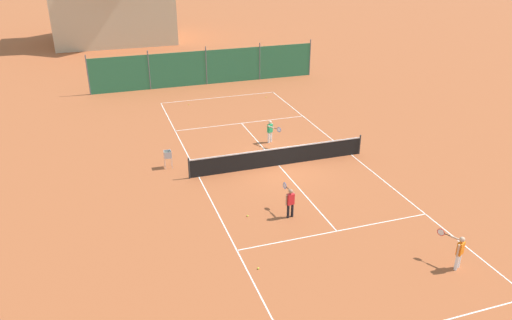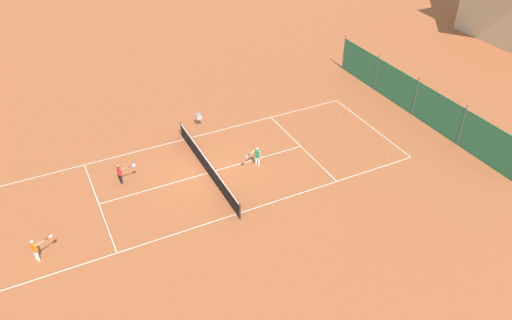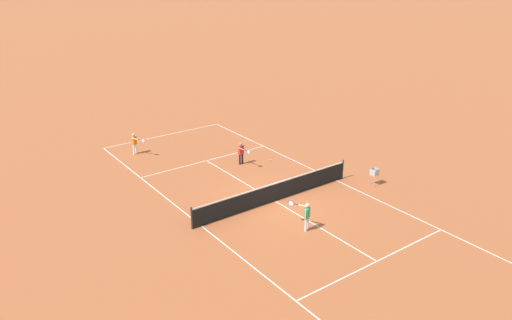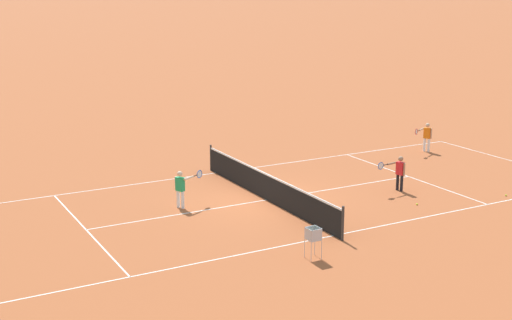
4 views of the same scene
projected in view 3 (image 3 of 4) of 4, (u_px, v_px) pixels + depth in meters
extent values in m
plane|color=#A8542D|center=(275.00, 201.00, 24.08)|extent=(600.00, 600.00, 0.00)
cube|color=white|center=(164.00, 135.00, 32.98)|extent=(8.25, 0.05, 0.01)
cube|color=white|center=(336.00, 180.00, 26.32)|extent=(0.05, 23.85, 0.01)
cube|color=white|center=(201.00, 226.00, 21.84)|extent=(0.05, 23.85, 0.01)
cube|color=white|center=(377.00, 261.00, 19.28)|extent=(8.20, 0.05, 0.01)
cube|color=white|center=(207.00, 161.00, 28.87)|extent=(8.20, 0.05, 0.01)
cube|color=white|center=(275.00, 201.00, 24.08)|extent=(0.05, 12.80, 0.01)
cylinder|color=#2D2D2D|center=(343.00, 169.00, 26.36)|extent=(0.08, 0.08, 1.06)
cylinder|color=#2D2D2D|center=(192.00, 218.00, 21.39)|extent=(0.08, 0.08, 1.06)
cube|color=black|center=(275.00, 193.00, 23.91)|extent=(9.10, 0.02, 0.91)
cube|color=white|center=(275.00, 184.00, 23.73)|extent=(9.10, 0.04, 0.06)
cylinder|color=white|center=(306.00, 225.00, 21.31)|extent=(0.11, 0.11, 0.61)
cylinder|color=white|center=(307.00, 223.00, 21.47)|extent=(0.11, 0.11, 0.61)
cube|color=#239E5B|center=(307.00, 213.00, 21.19)|extent=(0.34, 0.28, 0.47)
sphere|color=beige|center=(307.00, 205.00, 21.06)|extent=(0.19, 0.19, 0.19)
cylinder|color=beige|center=(306.00, 215.00, 21.04)|extent=(0.07, 0.07, 0.47)
cylinder|color=beige|center=(304.00, 206.00, 21.37)|extent=(0.28, 0.45, 0.07)
cylinder|color=black|center=(296.00, 204.00, 21.51)|extent=(0.12, 0.20, 0.03)
torus|color=#1E4CB2|center=(291.00, 203.00, 21.61)|extent=(0.15, 0.26, 0.28)
cylinder|color=silver|center=(291.00, 203.00, 21.61)|extent=(0.12, 0.22, 0.25)
cylinder|color=white|center=(136.00, 148.00, 29.87)|extent=(0.11, 0.11, 0.61)
cylinder|color=white|center=(134.00, 149.00, 29.71)|extent=(0.11, 0.11, 0.61)
cube|color=orange|center=(134.00, 140.00, 29.58)|extent=(0.34, 0.28, 0.47)
sphere|color=tan|center=(134.00, 135.00, 29.45)|extent=(0.19, 0.19, 0.19)
cylinder|color=tan|center=(136.00, 139.00, 29.74)|extent=(0.07, 0.07, 0.47)
cylinder|color=tan|center=(135.00, 139.00, 29.26)|extent=(0.28, 0.45, 0.07)
cylinder|color=black|center=(140.00, 140.00, 29.12)|extent=(0.12, 0.21, 0.03)
torus|color=red|center=(143.00, 141.00, 29.01)|extent=(0.15, 0.26, 0.28)
cylinder|color=silver|center=(143.00, 141.00, 29.01)|extent=(0.12, 0.22, 0.25)
cylinder|color=black|center=(242.00, 159.00, 28.37)|extent=(0.11, 0.11, 0.61)
cylinder|color=black|center=(240.00, 159.00, 28.24)|extent=(0.11, 0.11, 0.61)
cube|color=red|center=(241.00, 150.00, 28.10)|extent=(0.31, 0.21, 0.47)
sphere|color=#A37556|center=(241.00, 144.00, 27.97)|extent=(0.19, 0.19, 0.19)
cylinder|color=#A37556|center=(243.00, 149.00, 28.22)|extent=(0.07, 0.07, 0.47)
cylinder|color=#A37556|center=(241.00, 149.00, 27.76)|extent=(0.13, 0.48, 0.07)
cylinder|color=black|center=(246.00, 150.00, 27.53)|extent=(0.06, 0.22, 0.03)
torus|color=#1E4CB2|center=(249.00, 152.00, 27.36)|extent=(0.06, 0.28, 0.28)
cylinder|color=silver|center=(249.00, 152.00, 27.36)|extent=(0.04, 0.25, 0.25)
sphere|color=#CCE033|center=(270.00, 160.00, 28.86)|extent=(0.07, 0.07, 0.07)
sphere|color=#CCE033|center=(246.00, 141.00, 31.87)|extent=(0.07, 0.07, 0.07)
cylinder|color=#B7B7BC|center=(374.00, 178.00, 25.95)|extent=(0.02, 0.02, 0.55)
cylinder|color=#B7B7BC|center=(369.00, 179.00, 25.76)|extent=(0.02, 0.02, 0.55)
cylinder|color=#B7B7BC|center=(379.00, 180.00, 25.69)|extent=(0.02, 0.02, 0.55)
cylinder|color=#B7B7BC|center=(374.00, 182.00, 25.51)|extent=(0.02, 0.02, 0.55)
cube|color=#B7B7BC|center=(374.00, 175.00, 25.62)|extent=(0.34, 0.34, 0.02)
cube|color=#B7B7BC|center=(372.00, 171.00, 25.69)|extent=(0.34, 0.02, 0.34)
cube|color=#B7B7BC|center=(377.00, 173.00, 25.43)|extent=(0.34, 0.02, 0.34)
cube|color=#B7B7BC|center=(377.00, 171.00, 25.65)|extent=(0.02, 0.34, 0.34)
cube|color=#B7B7BC|center=(372.00, 173.00, 25.47)|extent=(0.02, 0.34, 0.34)
sphere|color=#CCE033|center=(375.00, 174.00, 25.66)|extent=(0.07, 0.07, 0.07)
sphere|color=#CCE033|center=(375.00, 173.00, 25.66)|extent=(0.07, 0.07, 0.07)
sphere|color=#CCE033|center=(372.00, 173.00, 25.68)|extent=(0.07, 0.07, 0.07)
sphere|color=#CCE033|center=(374.00, 174.00, 25.60)|extent=(0.07, 0.07, 0.07)
sphere|color=#CCE033|center=(375.00, 174.00, 25.66)|extent=(0.07, 0.07, 0.07)
sphere|color=#CCE033|center=(374.00, 175.00, 25.52)|extent=(0.07, 0.07, 0.07)
sphere|color=#CCE033|center=(372.00, 172.00, 25.65)|extent=(0.07, 0.07, 0.07)
sphere|color=#CCE033|center=(377.00, 173.00, 25.58)|extent=(0.07, 0.07, 0.07)
sphere|color=#CCE033|center=(378.00, 173.00, 25.54)|extent=(0.07, 0.07, 0.07)
sphere|color=#CCE033|center=(375.00, 172.00, 25.72)|extent=(0.07, 0.07, 0.07)
sphere|color=#CCE033|center=(375.00, 172.00, 25.68)|extent=(0.07, 0.07, 0.07)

